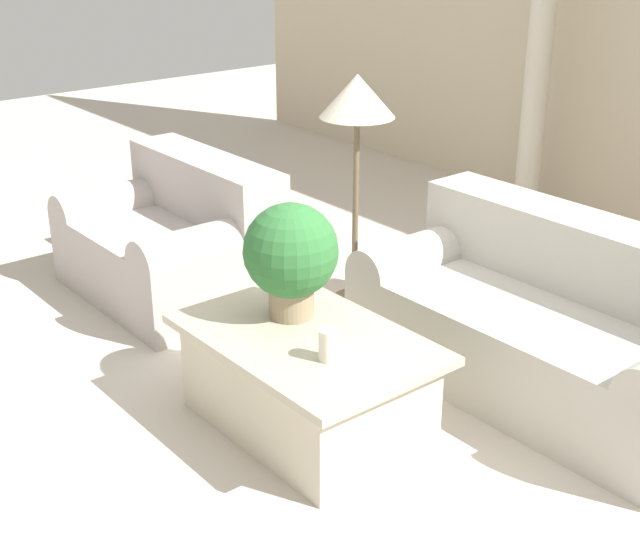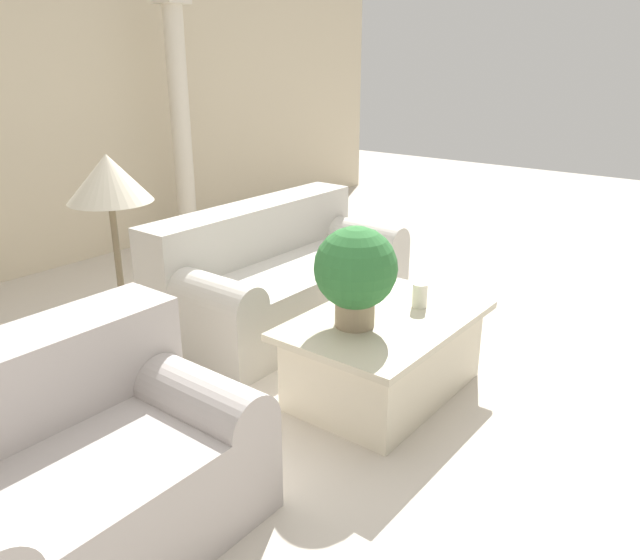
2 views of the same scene
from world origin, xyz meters
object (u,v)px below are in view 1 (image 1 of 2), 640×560
sofa_long (550,323)px  coffee_table (306,380)px  potted_plant (291,254)px  floor_lamp (357,107)px  loveseat (174,239)px

sofa_long → coffee_table: 1.28m
sofa_long → potted_plant: bearing=-120.3°
potted_plant → coffee_table: bearing=-19.9°
floor_lamp → potted_plant: bearing=-54.9°
sofa_long → loveseat: size_ratio=1.47×
coffee_table → potted_plant: potted_plant is taller
sofa_long → loveseat: (-2.19, -0.85, 0.01)m
sofa_long → floor_lamp: bearing=-176.5°
loveseat → floor_lamp: (0.82, 0.77, 0.85)m
coffee_table → potted_plant: bearing=160.1°
potted_plant → floor_lamp: floor_lamp is taller
coffee_table → potted_plant: 0.58m
coffee_table → floor_lamp: (-0.93, 1.10, 0.95)m
sofa_long → potted_plant: size_ratio=3.49×
loveseat → coffee_table: (1.74, -0.34, -0.10)m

